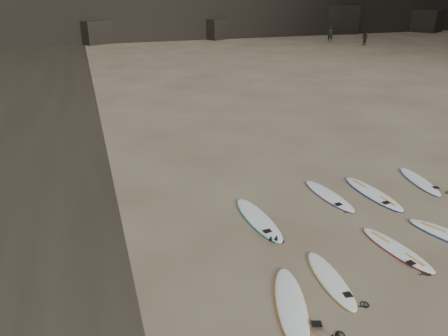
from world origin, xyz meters
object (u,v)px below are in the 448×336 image
object	(u,v)px
surfboard_1	(331,279)
surfboard_2	(397,249)
surfboard_0	(291,305)
person_a	(330,34)
surfboard_6	(329,195)
surfboard_7	(373,193)
surfboard_8	(419,181)
person_b	(364,38)
surfboard_5	(258,219)

from	to	relation	value
surfboard_1	surfboard_2	bearing A→B (deg)	18.48
surfboard_0	person_a	distance (m)	45.52
surfboard_1	surfboard_6	bearing A→B (deg)	64.59
surfboard_6	person_a	world-z (taller)	person_a
surfboard_7	surfboard_8	xyz separation A→B (m)	(2.12, 0.32, -0.01)
surfboard_1	surfboard_8	size ratio (longest dim) A/B	0.95
person_a	person_b	size ratio (longest dim) A/B	1.13
surfboard_1	surfboard_8	world-z (taller)	surfboard_8
surfboard_1	surfboard_8	distance (m)	6.93
surfboard_0	surfboard_2	world-z (taller)	surfboard_0
surfboard_2	surfboard_5	bearing A→B (deg)	129.40
surfboard_2	surfboard_6	size ratio (longest dim) A/B	0.95
surfboard_8	person_b	bearing A→B (deg)	68.04
surfboard_7	person_a	xyz separation A→B (m)	(18.80, 34.79, 0.83)
surfboard_8	person_b	xyz separation A→B (m)	(18.71, 30.81, 0.74)
surfboard_1	surfboard_7	bearing A→B (deg)	48.40
surfboard_1	surfboard_8	xyz separation A→B (m)	(5.76, 3.85, 0.00)
person_b	surfboard_6	bearing A→B (deg)	-35.77
surfboard_5	person_b	xyz separation A→B (m)	(25.03, 31.55, 0.73)
surfboard_1	surfboard_6	xyz separation A→B (m)	(2.19, 3.83, 0.00)
surfboard_7	surfboard_8	distance (m)	2.14
surfboard_8	surfboard_0	bearing A→B (deg)	-138.80
surfboard_0	surfboard_1	bearing A→B (deg)	40.22
surfboard_7	person_b	bearing A→B (deg)	51.77
surfboard_1	person_b	xyz separation A→B (m)	(24.47, 34.66, 0.74)
surfboard_2	person_b	xyz separation A→B (m)	(22.19, 34.09, 0.74)
surfboard_1	person_a	xyz separation A→B (m)	(22.44, 38.31, 0.84)
person_b	surfboard_8	bearing A→B (deg)	-31.18
surfboard_5	surfboard_6	bearing A→B (deg)	10.99
surfboard_0	person_a	size ratio (longest dim) A/B	1.48
surfboard_0	person_b	size ratio (longest dim) A/B	1.67
surfboard_6	person_a	distance (m)	40.00
surfboard_2	surfboard_5	xyz separation A→B (m)	(-2.84, 2.54, 0.01)
surfboard_7	surfboard_5	bearing A→B (deg)	-178.83
surfboard_2	surfboard_6	distance (m)	3.26
surfboard_5	surfboard_7	bearing A→B (deg)	1.96
surfboard_5	person_a	distance (m)	42.06
surfboard_2	person_a	bearing A→B (deg)	53.05
surfboard_2	surfboard_6	xyz separation A→B (m)	(-0.09, 3.26, 0.00)
surfboard_2	person_b	distance (m)	40.68
surfboard_1	surfboard_6	world-z (taller)	surfboard_6
surfboard_5	surfboard_8	size ratio (longest dim) A/B	1.15
surfboard_5	surfboard_6	xyz separation A→B (m)	(2.75, 0.72, -0.00)
surfboard_7	surfboard_8	size ratio (longest dim) A/B	1.14
surfboard_5	surfboard_8	bearing A→B (deg)	2.98
surfboard_0	person_b	world-z (taller)	person_b
surfboard_5	surfboard_6	distance (m)	2.84
surfboard_1	surfboard_5	world-z (taller)	surfboard_5
surfboard_5	person_a	world-z (taller)	person_a
surfboard_8	person_b	distance (m)	36.06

